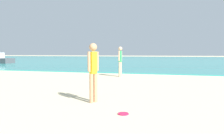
{
  "coord_description": "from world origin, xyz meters",
  "views": [
    {
      "loc": [
        2.37,
        1.57,
        1.34
      ],
      "look_at": [
        0.12,
        9.88,
        0.76
      ],
      "focal_mm": 34.06,
      "sensor_mm": 36.0,
      "label": 1
    }
  ],
  "objects": [
    {
      "name": "frisbee",
      "position": [
        1.42,
        6.02,
        0.01
      ],
      "size": [
        0.24,
        0.24,
        0.03
      ],
      "primitive_type": "cylinder",
      "color": "#E51E4C",
      "rests_on": "ground"
    },
    {
      "name": "boat_near",
      "position": [
        -17.95,
        23.47,
        0.51
      ],
      "size": [
        4.05,
        2.38,
        1.31
      ],
      "rotation": [
        0.0,
        0.0,
        -0.32
      ],
      "color": "#4C4C51",
      "rests_on": "water"
    },
    {
      "name": "person_distant",
      "position": [
        -0.29,
        13.17,
        0.96
      ],
      "size": [
        0.22,
        0.38,
        1.68
      ],
      "rotation": [
        0.0,
        0.0,
        4.5
      ],
      "color": "#DDAD84",
      "rests_on": "ground"
    },
    {
      "name": "person_standing",
      "position": [
        0.4,
        6.91,
        0.91
      ],
      "size": [
        0.22,
        0.33,
        1.6
      ],
      "rotation": [
        0.0,
        0.0,
        1.07
      ],
      "color": "tan",
      "rests_on": "ground"
    },
    {
      "name": "water",
      "position": [
        0.0,
        44.86,
        0.03
      ],
      "size": [
        160.0,
        60.0,
        0.06
      ],
      "primitive_type": "cube",
      "color": "teal",
      "rests_on": "ground"
    }
  ]
}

